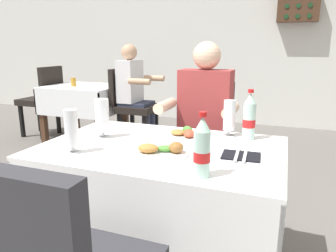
{
  "coord_description": "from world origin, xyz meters",
  "views": [
    {
      "loc": [
        0.5,
        -1.25,
        1.22
      ],
      "look_at": [
        -0.07,
        0.25,
        0.82
      ],
      "focal_mm": 33.6,
      "sensor_mm": 36.0,
      "label": 1
    }
  ],
  "objects_px": {
    "beer_glass_middle": "(229,118)",
    "cola_bottle_primary": "(202,149)",
    "beer_glass_right": "(72,131)",
    "background_dining_table": "(85,100)",
    "background_table_tumbler": "(74,82)",
    "background_chair_left": "(43,97)",
    "wall_bottle_rack": "(298,6)",
    "chair_far_diner_seat": "(200,139)",
    "main_dining_table": "(161,178)",
    "plate_near_camera": "(162,151)",
    "background_chair_right": "(131,103)",
    "napkin_cutlery_set": "(241,156)",
    "plate_far_diner": "(184,134)",
    "beer_glass_left": "(102,117)",
    "seated_diner_far": "(203,122)",
    "background_patron": "(134,90)",
    "cola_bottle_secondary": "(249,118)"
  },
  "relations": [
    {
      "from": "background_patron",
      "to": "napkin_cutlery_set",
      "type": "bearing_deg",
      "value": -52.83
    },
    {
      "from": "cola_bottle_primary",
      "to": "background_dining_table",
      "type": "xyz_separation_m",
      "value": [
        -2.17,
        2.34,
        -0.3
      ]
    },
    {
      "from": "background_chair_right",
      "to": "wall_bottle_rack",
      "type": "height_order",
      "value": "wall_bottle_rack"
    },
    {
      "from": "main_dining_table",
      "to": "plate_near_camera",
      "type": "distance_m",
      "value": 0.23
    },
    {
      "from": "seated_diner_far",
      "to": "plate_near_camera",
      "type": "xyz_separation_m",
      "value": [
        0.01,
        -0.81,
        0.04
      ]
    },
    {
      "from": "main_dining_table",
      "to": "beer_glass_left",
      "type": "relative_size",
      "value": 5.57
    },
    {
      "from": "beer_glass_left",
      "to": "beer_glass_right",
      "type": "height_order",
      "value": "beer_glass_left"
    },
    {
      "from": "plate_far_diner",
      "to": "beer_glass_middle",
      "type": "bearing_deg",
      "value": 23.16
    },
    {
      "from": "main_dining_table",
      "to": "background_dining_table",
      "type": "bearing_deg",
      "value": 132.84
    },
    {
      "from": "seated_diner_far",
      "to": "beer_glass_middle",
      "type": "relative_size",
      "value": 6.19
    },
    {
      "from": "background_dining_table",
      "to": "background_table_tumbler",
      "type": "distance_m",
      "value": 0.27
    },
    {
      "from": "background_dining_table",
      "to": "wall_bottle_rack",
      "type": "bearing_deg",
      "value": 32.88
    },
    {
      "from": "plate_near_camera",
      "to": "wall_bottle_rack",
      "type": "xyz_separation_m",
      "value": [
        0.59,
        3.79,
        1.03
      ]
    },
    {
      "from": "plate_near_camera",
      "to": "napkin_cutlery_set",
      "type": "height_order",
      "value": "plate_near_camera"
    },
    {
      "from": "beer_glass_left",
      "to": "cola_bottle_primary",
      "type": "height_order",
      "value": "cola_bottle_primary"
    },
    {
      "from": "background_table_tumbler",
      "to": "plate_near_camera",
      "type": "bearing_deg",
      "value": -45.54
    },
    {
      "from": "background_chair_right",
      "to": "napkin_cutlery_set",
      "type": "bearing_deg",
      "value": -51.98
    },
    {
      "from": "background_table_tumbler",
      "to": "wall_bottle_rack",
      "type": "distance_m",
      "value": 3.29
    },
    {
      "from": "chair_far_diner_seat",
      "to": "background_dining_table",
      "type": "height_order",
      "value": "chair_far_diner_seat"
    },
    {
      "from": "beer_glass_middle",
      "to": "cola_bottle_primary",
      "type": "distance_m",
      "value": 0.61
    },
    {
      "from": "chair_far_diner_seat",
      "to": "napkin_cutlery_set",
      "type": "bearing_deg",
      "value": -63.76
    },
    {
      "from": "main_dining_table",
      "to": "background_table_tumbler",
      "type": "xyz_separation_m",
      "value": [
        -1.97,
        1.93,
        0.23
      ]
    },
    {
      "from": "main_dining_table",
      "to": "plate_far_diner",
      "type": "distance_m",
      "value": 0.28
    },
    {
      "from": "background_dining_table",
      "to": "background_patron",
      "type": "height_order",
      "value": "background_patron"
    },
    {
      "from": "plate_near_camera",
      "to": "main_dining_table",
      "type": "bearing_deg",
      "value": 112.92
    },
    {
      "from": "cola_bottle_secondary",
      "to": "background_dining_table",
      "type": "distance_m",
      "value": 2.9
    },
    {
      "from": "background_dining_table",
      "to": "background_chair_right",
      "type": "bearing_deg",
      "value": 0.0
    },
    {
      "from": "background_chair_left",
      "to": "background_table_tumbler",
      "type": "relative_size",
      "value": 8.82
    },
    {
      "from": "beer_glass_right",
      "to": "cola_bottle_secondary",
      "type": "height_order",
      "value": "cola_bottle_secondary"
    },
    {
      "from": "main_dining_table",
      "to": "background_chair_right",
      "type": "xyz_separation_m",
      "value": [
        -1.21,
        2.03,
        -0.01
      ]
    },
    {
      "from": "background_table_tumbler",
      "to": "wall_bottle_rack",
      "type": "bearing_deg",
      "value": 33.6
    },
    {
      "from": "background_chair_right",
      "to": "chair_far_diner_seat",
      "type": "bearing_deg",
      "value": -45.87
    },
    {
      "from": "napkin_cutlery_set",
      "to": "background_chair_right",
      "type": "relative_size",
      "value": 0.2
    },
    {
      "from": "beer_glass_right",
      "to": "wall_bottle_rack",
      "type": "distance_m",
      "value": 4.14
    },
    {
      "from": "beer_glass_middle",
      "to": "cola_bottle_primary",
      "type": "bearing_deg",
      "value": -89.89
    },
    {
      "from": "background_table_tumbler",
      "to": "chair_far_diner_seat",
      "type": "bearing_deg",
      "value": -30.2
    },
    {
      "from": "seated_diner_far",
      "to": "beer_glass_left",
      "type": "bearing_deg",
      "value": -121.76
    },
    {
      "from": "background_chair_right",
      "to": "wall_bottle_rack",
      "type": "bearing_deg",
      "value": 41.46
    },
    {
      "from": "plate_far_diner",
      "to": "beer_glass_middle",
      "type": "distance_m",
      "value": 0.26
    },
    {
      "from": "beer_glass_middle",
      "to": "cola_bottle_primary",
      "type": "xyz_separation_m",
      "value": [
        0.0,
        -0.61,
        0.01
      ]
    },
    {
      "from": "chair_far_diner_seat",
      "to": "cola_bottle_primary",
      "type": "height_order",
      "value": "cola_bottle_primary"
    },
    {
      "from": "beer_glass_right",
      "to": "wall_bottle_rack",
      "type": "height_order",
      "value": "wall_bottle_rack"
    },
    {
      "from": "chair_far_diner_seat",
      "to": "plate_near_camera",
      "type": "bearing_deg",
      "value": -86.68
    },
    {
      "from": "chair_far_diner_seat",
      "to": "background_table_tumbler",
      "type": "bearing_deg",
      "value": 149.8
    },
    {
      "from": "chair_far_diner_seat",
      "to": "background_patron",
      "type": "height_order",
      "value": "background_patron"
    },
    {
      "from": "background_table_tumbler",
      "to": "beer_glass_left",
      "type": "bearing_deg",
      "value": -49.74
    },
    {
      "from": "chair_far_diner_seat",
      "to": "background_chair_left",
      "type": "distance_m",
      "value": 2.85
    },
    {
      "from": "main_dining_table",
      "to": "background_chair_left",
      "type": "relative_size",
      "value": 1.23
    },
    {
      "from": "chair_far_diner_seat",
      "to": "plate_near_camera",
      "type": "xyz_separation_m",
      "value": [
        0.05,
        -0.91,
        0.2
      ]
    },
    {
      "from": "beer_glass_right",
      "to": "background_dining_table",
      "type": "height_order",
      "value": "beer_glass_right"
    }
  ]
}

